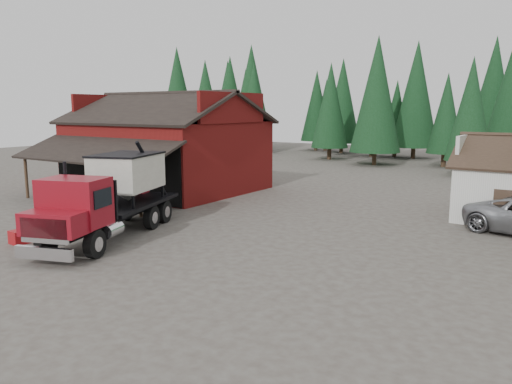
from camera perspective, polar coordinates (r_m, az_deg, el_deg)
The scene contains 8 objects.
ground at distance 23.20m, azimuth -7.16°, elevation -5.41°, with size 120.00×120.00×0.00m, color #494139.
red_barn at distance 37.29m, azimuth -10.18°, elevation 4.37°, with size 12.80×13.63×7.18m.
conifer_backdrop at distance 61.03m, azimuth 19.49°, elevation 3.40°, with size 76.00×16.00×16.00m, color #103215, non-canonical shape.
near_pine_a at distance 58.01m, azimuth -5.77°, elevation 9.92°, with size 4.40×4.40×11.40m.
near_pine_b at distance 47.74m, azimuth 23.34°, elevation 8.69°, with size 3.96×3.96×10.40m.
near_pine_d at distance 54.28m, azimuth 13.64°, elevation 10.80°, with size 5.28×5.28×13.40m.
feed_truck at distance 24.03m, azimuth -16.31°, elevation -0.21°, with size 5.61×9.99×4.37m.
equip_box at distance 24.73m, azimuth -25.02°, elevation -4.58°, with size 0.70×1.10×0.60m, color maroon.
Camera 1 is at (14.68, -16.94, 5.95)m, focal length 35.00 mm.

